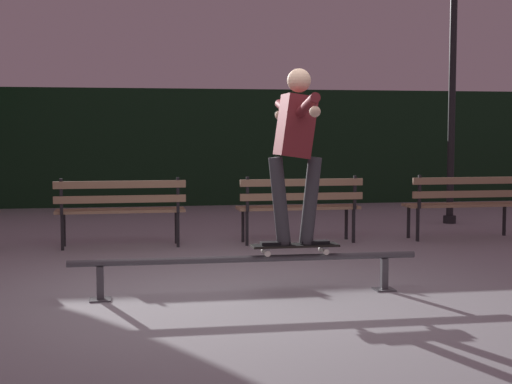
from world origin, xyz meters
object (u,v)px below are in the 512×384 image
Objects in this scene: grind_rail at (247,264)px; skateboarder at (296,141)px; skateboard at (295,246)px; park_bench_right_center at (300,202)px; park_bench_rightmost at (465,200)px; lamp_post_right at (453,65)px; park_bench_left_center at (121,205)px.

skateboarder is at bearing 0.01° from grind_rail.
park_bench_right_center is (0.72, 2.96, 0.11)m from skateboard.
park_bench_right_center is at bearing 180.00° from park_bench_rightmost.
lamp_post_right is (0.55, 1.72, 1.94)m from park_bench_rightmost.
skateboarder is 3.45m from park_bench_left_center.
park_bench_right_center reaches higher than grind_rail.
skateboard is at bearing -178.99° from skateboarder.
park_bench_left_center and park_bench_right_center have the same top height.
park_bench_left_center is at bearing 110.87° from grind_rail.
grind_rail is 3.18m from park_bench_left_center.
grind_rail is at bearing -111.28° from park_bench_right_center.
park_bench_rightmost is (4.56, 0.00, 0.00)m from park_bench_left_center.
grind_rail is 1.17m from skateboarder.
park_bench_left_center is 4.56m from park_bench_rightmost.
skateboarder is at bearing -62.10° from park_bench_left_center.
park_bench_rightmost is at bearing 0.00° from park_bench_right_center.
lamp_post_right reaches higher than skateboard.
park_bench_left_center is 5.73m from lamp_post_right.
park_bench_rightmost is at bearing 40.76° from grind_rail.
park_bench_right_center is (0.71, 2.96, -0.83)m from skateboarder.
park_bench_rightmost is at bearing -107.65° from lamp_post_right.
park_bench_right_center is 2.28m from park_bench_rightmost.
park_bench_left_center is at bearing 117.90° from skateboarder.
park_bench_rightmost is (2.28, 0.00, 0.00)m from park_bench_right_center.
skateboard is 3.05m from park_bench_right_center.
lamp_post_right reaches higher than park_bench_left_center.
skateboard is at bearing -103.61° from park_bench_right_center.
lamp_post_right is (3.54, 4.68, 2.05)m from skateboard.
park_bench_right_center and park_bench_rightmost have the same top height.
skateboard is at bearing -62.15° from park_bench_left_center.
grind_rail is 1.99× the size of skateboarder.
park_bench_rightmost is at bearing 0.00° from park_bench_left_center.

